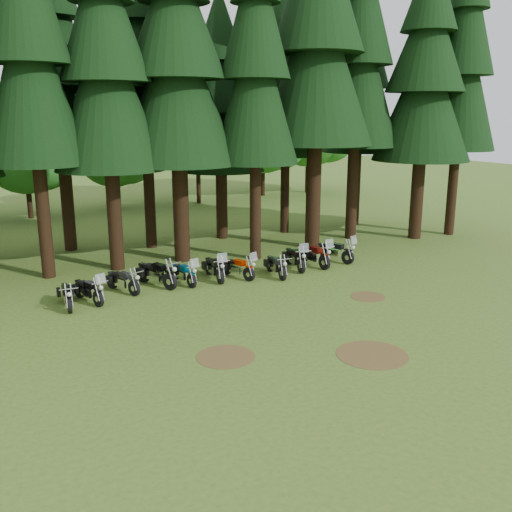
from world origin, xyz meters
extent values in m
plane|color=#39581A|center=(0.00, 0.00, 0.00)|extent=(120.00, 120.00, 0.00)
cylinder|color=black|center=(-6.29, 9.51, 2.99)|extent=(0.58, 0.58, 5.99)
cone|color=black|center=(-6.29, 9.51, 8.73)|extent=(4.32, 4.32, 7.49)
cylinder|color=black|center=(-3.21, 9.40, 2.78)|extent=(0.66, 0.66, 5.57)
cone|color=black|center=(-3.21, 9.40, 8.12)|extent=(4.95, 4.95, 6.96)
cone|color=black|center=(-3.21, 9.40, 11.40)|extent=(3.96, 3.96, 5.87)
cylinder|color=black|center=(0.07, 9.44, 2.85)|extent=(0.77, 0.77, 5.70)
cone|color=black|center=(0.07, 9.44, 8.31)|extent=(5.81, 5.81, 7.12)
cone|color=black|center=(0.07, 9.44, 11.67)|extent=(4.65, 4.65, 6.01)
cylinder|color=black|center=(3.43, 8.02, 2.85)|extent=(0.55, 0.55, 5.71)
cone|color=black|center=(3.43, 8.02, 8.32)|extent=(4.15, 4.15, 7.14)
cone|color=black|center=(3.43, 8.02, 11.69)|extent=(3.32, 3.32, 6.03)
cylinder|color=black|center=(7.37, 8.76, 3.31)|extent=(0.80, 0.80, 6.62)
cone|color=black|center=(7.37, 8.76, 9.65)|extent=(5.98, 5.98, 8.27)
cylinder|color=black|center=(10.62, 9.61, 3.17)|extent=(0.64, 0.64, 6.35)
cone|color=black|center=(10.62, 9.61, 9.26)|extent=(4.79, 4.79, 7.93)
cylinder|color=black|center=(13.94, 7.83, 2.71)|extent=(0.72, 0.72, 5.41)
cone|color=black|center=(13.94, 7.83, 7.90)|extent=(5.44, 5.44, 6.77)
cone|color=black|center=(13.94, 7.83, 11.09)|extent=(4.35, 4.35, 5.71)
cylinder|color=black|center=(16.52, 7.63, 3.01)|extent=(0.57, 0.57, 6.03)
cone|color=black|center=(16.52, 7.63, 8.79)|extent=(4.25, 4.25, 7.54)
cone|color=black|center=(16.52, 7.63, 12.35)|extent=(3.40, 3.40, 6.36)
cylinder|color=black|center=(-4.38, 14.40, 2.78)|extent=(0.65, 0.65, 5.55)
cone|color=black|center=(-4.38, 14.40, 8.10)|extent=(4.85, 4.85, 6.94)
cone|color=black|center=(-4.38, 14.40, 11.38)|extent=(3.88, 3.88, 5.86)
cylinder|color=black|center=(-0.37, 12.94, 2.76)|extent=(0.58, 0.58, 5.52)
cone|color=black|center=(-0.37, 12.94, 8.05)|extent=(4.35, 4.35, 6.90)
cone|color=black|center=(-0.37, 12.94, 11.31)|extent=(3.48, 3.48, 5.83)
cylinder|color=black|center=(4.04, 13.25, 2.35)|extent=(0.66, 0.66, 4.70)
cone|color=black|center=(4.04, 13.25, 6.85)|extent=(4.94, 4.94, 5.87)
cone|color=black|center=(4.04, 13.25, 9.62)|extent=(3.95, 3.95, 4.96)
cone|color=black|center=(4.04, 13.25, 11.82)|extent=(2.77, 2.77, 3.91)
cylinder|color=black|center=(8.07, 12.86, 2.78)|extent=(0.53, 0.53, 5.56)
cone|color=black|center=(8.07, 12.86, 8.11)|extent=(3.94, 3.94, 6.95)
cone|color=black|center=(8.07, 12.86, 11.40)|extent=(3.15, 3.15, 5.87)
cylinder|color=black|center=(13.36, 12.79, 2.82)|extent=(0.61, 0.61, 5.65)
cone|color=black|center=(13.36, 12.79, 8.24)|extent=(4.59, 4.59, 7.06)
cone|color=black|center=(13.36, 12.79, 11.57)|extent=(3.67, 3.67, 5.96)
cylinder|color=black|center=(-4.99, 25.31, 1.27)|extent=(0.36, 0.36, 2.55)
sphere|color=#276C25|center=(-4.99, 25.31, 4.67)|extent=(5.95, 5.95, 5.95)
sphere|color=#276C25|center=(-3.97, 24.63, 4.08)|extent=(4.25, 4.25, 4.25)
cylinder|color=black|center=(1.32, 26.50, 1.23)|extent=(0.36, 0.36, 2.47)
sphere|color=#276C25|center=(1.32, 26.50, 4.53)|extent=(5.76, 5.76, 5.76)
sphere|color=#276C25|center=(2.30, 25.84, 3.95)|extent=(4.12, 4.12, 4.12)
cylinder|color=black|center=(7.92, 25.96, 1.76)|extent=(0.36, 0.36, 3.52)
sphere|color=#276C25|center=(7.92, 25.96, 6.45)|extent=(8.21, 8.21, 8.21)
sphere|color=#276C25|center=(9.33, 25.02, 5.63)|extent=(5.87, 5.87, 5.87)
cylinder|color=black|center=(14.54, 27.22, 1.47)|extent=(0.36, 0.36, 2.94)
sphere|color=#276C25|center=(14.54, 27.22, 5.39)|extent=(6.86, 6.86, 6.86)
sphere|color=#276C25|center=(15.72, 26.43, 4.70)|extent=(4.90, 4.90, 4.90)
cylinder|color=black|center=(19.09, 27.08, 1.76)|extent=(0.36, 0.36, 3.52)
sphere|color=#276C25|center=(19.09, 27.08, 6.45)|extent=(8.20, 8.20, 8.20)
sphere|color=#276C25|center=(20.49, 26.14, 5.62)|extent=(5.86, 5.86, 5.86)
cylinder|color=#4C3D1E|center=(-3.00, -2.00, 0.01)|extent=(1.80, 1.80, 0.01)
cylinder|color=#4C3D1E|center=(4.50, 0.50, 0.01)|extent=(1.40, 1.40, 0.01)
cylinder|color=#4C3D1E|center=(1.00, -4.00, 0.01)|extent=(2.20, 2.20, 0.01)
cylinder|color=black|center=(-6.39, 4.22, 0.31)|extent=(0.18, 0.63, 0.62)
cylinder|color=black|center=(-6.28, 5.68, 0.31)|extent=(0.18, 0.63, 0.62)
cube|color=silver|center=(-6.33, 5.00, 0.40)|extent=(0.31, 0.68, 0.32)
cube|color=black|center=(-6.35, 4.78, 0.73)|extent=(0.32, 0.54, 0.23)
cube|color=black|center=(-6.32, 5.21, 0.70)|extent=(0.32, 0.54, 0.11)
cylinder|color=black|center=(-5.29, 4.43, 0.32)|extent=(0.30, 0.64, 0.63)
cylinder|color=black|center=(-5.70, 5.86, 0.32)|extent=(0.30, 0.64, 0.63)
cube|color=silver|center=(-5.51, 5.19, 0.40)|extent=(0.44, 0.72, 0.33)
cube|color=black|center=(-5.45, 4.98, 0.75)|extent=(0.42, 0.59, 0.23)
cube|color=black|center=(-5.57, 5.40, 0.71)|extent=(0.42, 0.59, 0.11)
cube|color=silver|center=(-5.21, 4.16, 1.17)|extent=(0.42, 0.23, 0.38)
cylinder|color=black|center=(-3.70, 5.07, 0.32)|extent=(0.35, 0.64, 0.63)
cylinder|color=black|center=(-4.22, 6.47, 0.32)|extent=(0.35, 0.64, 0.63)
cube|color=silver|center=(-3.98, 5.82, 0.40)|extent=(0.49, 0.72, 0.33)
cube|color=black|center=(-3.90, 5.61, 0.75)|extent=(0.46, 0.60, 0.23)
cube|color=black|center=(-4.06, 6.02, 0.71)|extent=(0.46, 0.60, 0.12)
cylinder|color=black|center=(-2.17, 5.12, 0.37)|extent=(0.42, 0.74, 0.74)
cylinder|color=black|center=(-2.80, 6.73, 0.37)|extent=(0.42, 0.74, 0.74)
cube|color=silver|center=(-2.50, 5.97, 0.47)|extent=(0.58, 0.84, 0.38)
cube|color=black|center=(-2.41, 5.74, 0.87)|extent=(0.54, 0.69, 0.27)
cube|color=black|center=(-2.60, 6.21, 0.82)|extent=(0.54, 0.69, 0.13)
cylinder|color=black|center=(-1.26, 4.97, 0.31)|extent=(0.22, 0.63, 0.62)
cylinder|color=black|center=(-1.48, 6.40, 0.31)|extent=(0.22, 0.63, 0.62)
cube|color=silver|center=(-1.38, 5.73, 0.39)|extent=(0.36, 0.69, 0.32)
cube|color=#024F72|center=(-1.35, 5.52, 0.73)|extent=(0.36, 0.55, 0.22)
cube|color=black|center=(-1.41, 5.94, 0.69)|extent=(0.36, 0.55, 0.11)
cube|color=silver|center=(-1.22, 4.69, 1.14)|extent=(0.41, 0.18, 0.37)
cylinder|color=black|center=(0.03, 4.89, 0.34)|extent=(0.20, 0.68, 0.67)
cylinder|color=black|center=(0.18, 6.47, 0.34)|extent=(0.20, 0.68, 0.67)
cube|color=silver|center=(0.11, 5.73, 0.43)|extent=(0.35, 0.74, 0.35)
cube|color=black|center=(0.09, 5.50, 0.79)|extent=(0.36, 0.59, 0.24)
cube|color=black|center=(0.13, 5.96, 0.75)|extent=(0.36, 0.59, 0.12)
cube|color=silver|center=(0.00, 4.59, 1.24)|extent=(0.44, 0.17, 0.40)
cylinder|color=black|center=(1.32, 4.68, 0.31)|extent=(0.33, 0.64, 0.63)
cylinder|color=black|center=(0.85, 6.08, 0.31)|extent=(0.33, 0.64, 0.63)
cube|color=silver|center=(1.07, 5.43, 0.40)|extent=(0.46, 0.71, 0.32)
cube|color=red|center=(1.14, 5.22, 0.74)|extent=(0.44, 0.59, 0.23)
cube|color=black|center=(1.00, 5.63, 0.70)|extent=(0.44, 0.59, 0.11)
cube|color=silver|center=(1.41, 4.42, 1.16)|extent=(0.42, 0.24, 0.38)
cylinder|color=black|center=(2.66, 4.08, 0.32)|extent=(0.23, 0.65, 0.64)
cylinder|color=black|center=(2.88, 5.56, 0.32)|extent=(0.23, 0.65, 0.64)
cube|color=silver|center=(2.77, 4.87, 0.41)|extent=(0.37, 0.71, 0.33)
cube|color=black|center=(2.74, 4.65, 0.75)|extent=(0.36, 0.57, 0.23)
cube|color=black|center=(2.81, 5.09, 0.71)|extent=(0.36, 0.57, 0.12)
cylinder|color=black|center=(4.01, 4.66, 0.34)|extent=(0.28, 0.70, 0.68)
cylinder|color=black|center=(4.32, 6.23, 0.34)|extent=(0.28, 0.70, 0.68)
cube|color=silver|center=(4.18, 5.50, 0.44)|extent=(0.43, 0.77, 0.35)
cube|color=black|center=(4.13, 5.26, 0.81)|extent=(0.42, 0.62, 0.25)
cube|color=black|center=(4.22, 5.73, 0.77)|extent=(0.42, 0.62, 0.12)
cube|color=silver|center=(3.95, 4.35, 1.27)|extent=(0.45, 0.21, 0.41)
cylinder|color=black|center=(5.30, 4.65, 0.35)|extent=(0.20, 0.72, 0.71)
cylinder|color=black|center=(5.17, 6.31, 0.35)|extent=(0.20, 0.72, 0.71)
cube|color=silver|center=(5.23, 5.53, 0.45)|extent=(0.36, 0.77, 0.36)
cube|color=#570D09|center=(5.25, 5.29, 0.84)|extent=(0.36, 0.61, 0.26)
cube|color=black|center=(5.21, 5.78, 0.79)|extent=(0.36, 0.61, 0.13)
cube|color=silver|center=(5.32, 4.33, 1.31)|extent=(0.46, 0.17, 0.42)
cylinder|color=black|center=(6.86, 4.92, 0.34)|extent=(0.34, 0.69, 0.68)
cylinder|color=black|center=(6.38, 6.44, 0.34)|extent=(0.34, 0.69, 0.68)
cube|color=silver|center=(6.60, 5.73, 0.43)|extent=(0.49, 0.77, 0.35)
cube|color=black|center=(6.68, 5.50, 0.80)|extent=(0.47, 0.63, 0.25)
cube|color=black|center=(6.53, 5.96, 0.76)|extent=(0.47, 0.63, 0.12)
cube|color=silver|center=(6.95, 4.63, 1.26)|extent=(0.45, 0.25, 0.41)
camera|label=1|loc=(-9.80, -16.50, 7.23)|focal=40.00mm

